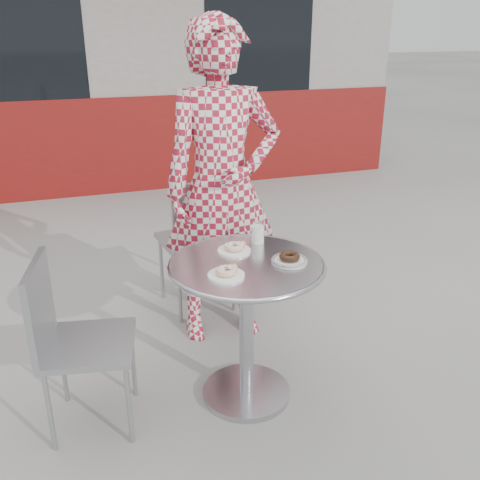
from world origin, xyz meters
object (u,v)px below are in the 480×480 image
object	(u,v)px
plate_near	(227,273)
plate_checker	(289,259)
plate_far	(235,248)
chair_far	(197,267)
bistro_table	(247,297)
chair_left	(90,376)
milk_cup	(258,233)
seated_person	(222,188)

from	to	relation	value
plate_near	plate_checker	xyz separation A→B (m)	(0.31, 0.05, -0.00)
plate_far	chair_far	bearing A→B (deg)	88.47
bistro_table	plate_far	world-z (taller)	plate_far
bistro_table	plate_near	size ratio (longest dim) A/B	4.61
bistro_table	chair_left	size ratio (longest dim) A/B	0.89
chair_far	milk_cup	xyz separation A→B (m)	(0.11, -0.76, 0.49)
chair_far	plate_far	distance (m)	0.94
milk_cup	plate_near	bearing A→B (deg)	-129.62
plate_near	milk_cup	xyz separation A→B (m)	(0.25, 0.30, 0.03)
bistro_table	plate_checker	world-z (taller)	plate_checker
seated_person	milk_cup	distance (m)	0.44
chair_far	plate_checker	world-z (taller)	chair_far
chair_far	plate_far	world-z (taller)	chair_far
bistro_table	chair_left	bearing A→B (deg)	176.14
chair_far	bistro_table	bearing A→B (deg)	82.86
plate_near	plate_checker	distance (m)	0.31
chair_far	seated_person	world-z (taller)	seated_person
chair_far	milk_cup	world-z (taller)	chair_far
seated_person	milk_cup	size ratio (longest dim) A/B	16.88
bistro_table	plate_far	distance (m)	0.23
milk_cup	chair_far	bearing A→B (deg)	98.65
chair_left	plate_checker	xyz separation A→B (m)	(0.89, -0.10, 0.48)
plate_far	bistro_table	bearing A→B (deg)	-84.81
chair_far	plate_near	distance (m)	1.16
bistro_table	chair_left	xyz separation A→B (m)	(-0.71, 0.05, -0.29)
bistro_table	chair_far	size ratio (longest dim) A/B	0.82
bistro_table	chair_left	distance (m)	0.77
chair_left	plate_checker	distance (m)	1.02
milk_cup	seated_person	bearing A→B (deg)	96.30
chair_left	plate_near	bearing A→B (deg)	-93.40
seated_person	plate_checker	bearing A→B (deg)	-78.87
chair_left	plate_far	world-z (taller)	chair_left
plate_far	plate_checker	distance (m)	0.27
chair_left	plate_near	distance (m)	0.77
seated_person	plate_checker	distance (m)	0.70
bistro_table	plate_checker	size ratio (longest dim) A/B	4.42
bistro_table	milk_cup	bearing A→B (deg)	58.12
chair_far	plate_near	world-z (taller)	chair_far
chair_left	plate_far	bearing A→B (deg)	-71.91
plate_far	milk_cup	world-z (taller)	milk_cup
plate_checker	milk_cup	world-z (taller)	milk_cup
chair_far	chair_left	distance (m)	1.16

